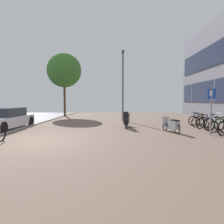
# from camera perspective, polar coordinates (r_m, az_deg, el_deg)

# --- Properties ---
(ground) EXTENTS (21.00, 40.00, 0.13)m
(ground) POSITION_cam_1_polar(r_m,az_deg,el_deg) (8.44, -11.81, -8.61)
(ground) COLOR #272630
(bicycle_rack_01) EXTENTS (1.29, 0.48, 0.93)m
(bicycle_rack_01) POSITION_cam_1_polar(r_m,az_deg,el_deg) (12.05, 28.45, -3.67)
(bicycle_rack_01) COLOR black
(bicycle_rack_01) RESTS_ON ground
(bicycle_rack_02) EXTENTS (1.42, 0.48, 1.03)m
(bicycle_rack_02) POSITION_cam_1_polar(r_m,az_deg,el_deg) (12.82, 27.53, -3.11)
(bicycle_rack_02) COLOR black
(bicycle_rack_02) RESTS_ON ground
(bicycle_rack_03) EXTENTS (1.26, 0.59, 0.96)m
(bicycle_rack_03) POSITION_cam_1_polar(r_m,az_deg,el_deg) (13.43, 25.18, -2.87)
(bicycle_rack_03) COLOR black
(bicycle_rack_03) RESTS_ON ground
(bicycle_rack_04) EXTENTS (1.26, 0.55, 0.96)m
(bicycle_rack_04) POSITION_cam_1_polar(r_m,az_deg,el_deg) (14.16, 23.97, -2.53)
(bicycle_rack_04) COLOR black
(bicycle_rack_04) RESTS_ON ground
(bicycle_rack_05) EXTENTS (1.27, 0.49, 0.97)m
(bicycle_rack_05) POSITION_cam_1_polar(r_m,az_deg,el_deg) (14.93, 23.25, -2.22)
(bicycle_rack_05) COLOR black
(bicycle_rack_05) RESTS_ON ground
(scooter_near) EXTENTS (0.57, 1.92, 1.07)m
(scooter_near) POSITION_cam_1_polar(r_m,az_deg,el_deg) (12.54, 4.17, -2.33)
(scooter_near) COLOR black
(scooter_near) RESTS_ON ground
(scooter_mid) EXTENTS (0.73, 1.70, 0.80)m
(scooter_mid) POSITION_cam_1_polar(r_m,az_deg,el_deg) (11.13, 17.07, -3.67)
(scooter_mid) COLOR black
(scooter_mid) RESTS_ON ground
(parked_car_near) EXTENTS (1.96, 4.38, 1.27)m
(parked_car_near) POSITION_cam_1_polar(r_m,az_deg,el_deg) (13.56, -28.63, -1.79)
(parked_car_near) COLOR silver
(parked_car_near) RESTS_ON ground
(parking_sign) EXTENTS (0.40, 0.07, 2.29)m
(parking_sign) POSITION_cam_1_polar(r_m,az_deg,el_deg) (10.79, 26.78, 1.46)
(parking_sign) COLOR gray
(parking_sign) RESTS_ON ground
(lamp_post) EXTENTS (0.20, 0.52, 5.81)m
(lamp_post) POSITION_cam_1_polar(r_m,az_deg,el_deg) (16.51, 3.16, 8.57)
(lamp_post) COLOR slate
(lamp_post) RESTS_ON ground
(street_tree) EXTENTS (3.69, 3.69, 6.84)m
(street_tree) POSITION_cam_1_polar(r_m,az_deg,el_deg) (22.42, -13.66, 11.61)
(street_tree) COLOR brown
(street_tree) RESTS_ON ground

